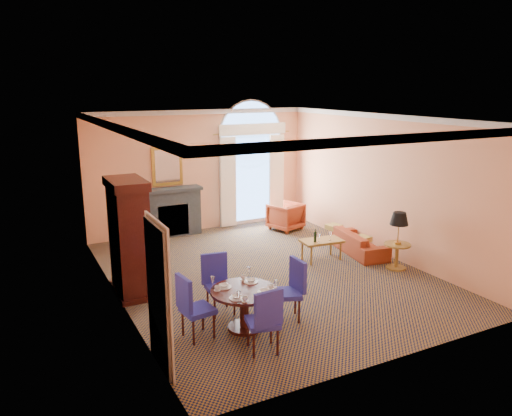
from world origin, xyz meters
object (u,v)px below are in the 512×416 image
sofa (359,242)px  coffee_table (322,242)px  armchair (285,216)px  armoire (129,240)px  dining_table (244,300)px  side_table (398,233)px

sofa → coffee_table: 1.08m
armchair → armoire: bearing=8.2°
armoire → coffee_table: 4.25m
dining_table → coffee_table: size_ratio=1.10×
dining_table → side_table: bearing=13.4°
sofa → armoire: bearing=98.4°
armoire → armchair: armoire is taller
armoire → coffee_table: size_ratio=2.25×
dining_table → coffee_table: dining_table is taller
sofa → coffee_table: size_ratio=1.79×
side_table → sofa: bearing=92.4°
coffee_table → side_table: (1.12, -1.18, 0.36)m
sofa → side_table: 1.32m
armoire → dining_table: size_ratio=2.04×
dining_table → armchair: 5.80m
armchair → coffee_table: 2.54m
armoire → side_table: bearing=-13.5°
armchair → side_table: (0.59, -3.66, 0.43)m
coffee_table → armchair: bearing=84.3°
armoire → dining_table: (1.25, -2.25, -0.54)m
side_table → dining_table: bearing=-166.6°
dining_table → sofa: bearing=28.4°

